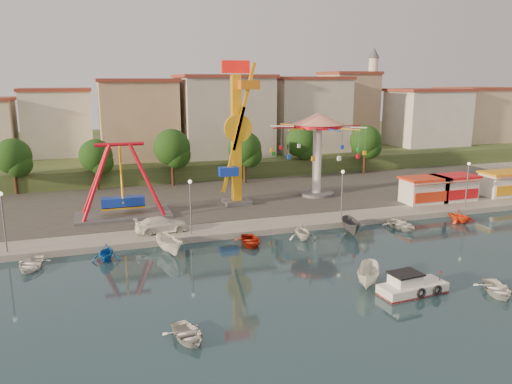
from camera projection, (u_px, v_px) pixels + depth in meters
name	position (u px, v px, depth m)	size (l,w,h in m)	color
ground	(328.00, 280.00, 38.27)	(200.00, 200.00, 0.00)	#142B37
quay_deck	(182.00, 158.00, 95.55)	(200.00, 100.00, 0.60)	#9E998E
asphalt_pad	(226.00, 191.00, 65.88)	(90.00, 28.00, 0.01)	#4C4944
hill_terrace	(178.00, 148.00, 99.91)	(200.00, 60.00, 3.00)	#384C26
pirate_ship_ride	(122.00, 182.00, 53.01)	(10.00, 5.00, 8.00)	#59595E
kamikaze_tower	(238.00, 137.00, 57.24)	(3.97, 3.10, 16.50)	#59595E
wave_swinger	(318.00, 136.00, 61.94)	(11.60, 11.60, 10.40)	#59595E
booth_left	(424.00, 190.00, 59.50)	(5.40, 3.78, 3.08)	white
booth_mid	(454.00, 187.00, 60.85)	(5.40, 3.78, 3.08)	white
booth_right	(502.00, 183.00, 63.14)	(5.40, 3.78, 3.08)	white
lamp_post_0	(4.00, 224.00, 42.18)	(0.14, 0.14, 5.00)	#59595E
lamp_post_1	(191.00, 209.00, 47.13)	(0.14, 0.14, 5.00)	#59595E
lamp_post_2	(342.00, 196.00, 52.09)	(0.14, 0.14, 5.00)	#59595E
lamp_post_3	(467.00, 186.00, 57.05)	(0.14, 0.14, 5.00)	#59595E
tree_0	(13.00, 157.00, 63.21)	(4.60, 4.60, 7.19)	#382314
tree_1	(96.00, 156.00, 65.69)	(4.35, 4.35, 6.80)	#382314
tree_2	(172.00, 148.00, 68.22)	(5.02, 5.02, 7.85)	#382314
tree_3	(245.00, 148.00, 70.07)	(4.68, 4.68, 7.32)	#382314
tree_4	(302.00, 142.00, 75.89)	(4.86, 4.86, 7.60)	#382314
tree_5	(366.00, 141.00, 77.31)	(4.83, 4.83, 7.54)	#382314
building_1	(57.00, 130.00, 77.57)	(12.33, 9.01, 8.63)	silver
building_2	(142.00, 119.00, 81.89)	(11.95, 9.28, 11.23)	tan
building_3	(228.00, 125.00, 83.47)	(12.59, 10.50, 9.20)	beige
building_4	(295.00, 121.00, 90.78)	(10.75, 9.23, 9.24)	beige
building_5	(364.00, 115.00, 92.95)	(12.77, 10.96, 11.21)	tan
building_6	(423.00, 111.00, 95.03)	(8.23, 8.98, 12.36)	silver
building_7	(456.00, 117.00, 103.67)	(11.59, 10.93, 8.76)	beige
minaret	(372.00, 92.00, 96.60)	(2.80, 2.80, 18.00)	silver
cabin_motorboat	(411.00, 288.00, 35.70)	(5.16, 2.32, 1.77)	white
rowboat_a	(187.00, 334.00, 29.41)	(2.37, 3.31, 0.69)	white
rowboat_b	(497.00, 289.00, 35.68)	(2.54, 3.55, 0.74)	white
skiff	(369.00, 276.00, 37.04)	(1.55, 4.12, 1.59)	white
van	(161.00, 225.00, 48.15)	(2.05, 5.04, 1.46)	white
moored_boat_0	(30.00, 264.00, 40.47)	(2.61, 3.65, 0.76)	white
moored_boat_1	(106.00, 252.00, 42.23)	(2.38, 2.76, 1.45)	blue
moored_boat_2	(169.00, 245.00, 43.87)	(1.58, 4.19, 1.62)	white
moored_boat_3	(250.00, 241.00, 46.28)	(2.67, 3.74, 0.78)	#AB200D
moored_boat_4	(302.00, 231.00, 47.82)	(2.65, 3.07, 1.62)	white
moored_boat_5	(351.00, 226.00, 49.46)	(1.54, 4.10, 1.58)	#4F5054
moored_boat_6	(402.00, 225.00, 51.36)	(2.87, 4.02, 0.83)	silver
moored_boat_7	(459.00, 216.00, 53.53)	(2.41, 2.79, 1.47)	#F44115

